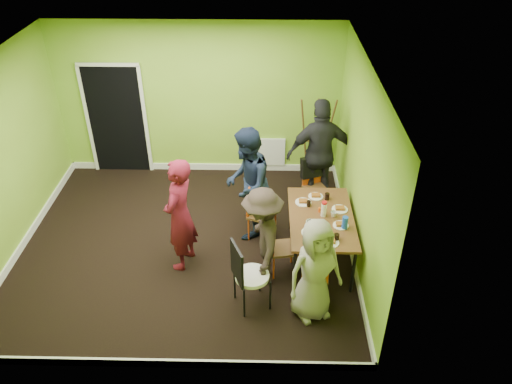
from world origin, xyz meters
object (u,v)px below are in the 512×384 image
at_px(chair_back_end, 313,173).
at_px(blue_bottle, 345,223).
at_px(dining_table, 321,220).
at_px(person_left_far, 247,184).
at_px(chair_bentwood, 247,273).
at_px(person_front_end, 315,270).
at_px(chair_front_end, 315,273).
at_px(orange_bottle, 320,210).
at_px(person_left_near, 262,238).
at_px(chair_left_near, 278,244).
at_px(easel, 316,139).
at_px(thermos, 324,210).
at_px(person_standing, 180,215).
at_px(person_back_end, 320,154).
at_px(chair_left_far, 258,209).

bearing_deg(chair_back_end, blue_bottle, 78.60).
relative_size(dining_table, person_left_far, 0.84).
bearing_deg(chair_bentwood, chair_back_end, 133.96).
relative_size(blue_bottle, person_front_end, 0.13).
xyz_separation_m(chair_front_end, orange_bottle, (0.11, 0.97, 0.31)).
distance_m(person_left_far, person_left_near, 1.12).
relative_size(chair_left_near, easel, 0.56).
bearing_deg(orange_bottle, blue_bottle, -50.98).
height_order(easel, blue_bottle, easel).
bearing_deg(blue_bottle, thermos, 132.42).
relative_size(dining_table, chair_left_near, 1.69).
bearing_deg(person_standing, chair_front_end, 84.33).
bearing_deg(chair_bentwood, blue_bottle, 95.57).
relative_size(dining_table, person_front_end, 1.03).
bearing_deg(orange_bottle, chair_back_end, 89.82).
bearing_deg(person_back_end, dining_table, 77.75).
bearing_deg(chair_left_near, person_front_end, 20.29).
bearing_deg(easel, orange_bottle, -93.14).
height_order(chair_front_end, easel, easel).
bearing_deg(person_front_end, person_standing, 128.96).
xyz_separation_m(person_standing, person_front_end, (1.79, -0.93, -0.13)).
bearing_deg(chair_left_far, chair_bentwood, 16.47).
xyz_separation_m(blue_bottle, person_standing, (-2.25, 0.11, 0.01)).
distance_m(chair_left_near, blue_bottle, 0.96).
xyz_separation_m(chair_left_far, thermos, (0.93, -0.49, 0.34)).
bearing_deg(chair_back_end, orange_bottle, 68.01).
xyz_separation_m(chair_left_far, person_front_end, (0.73, -1.59, 0.22)).
bearing_deg(chair_left_far, thermos, 83.24).
relative_size(person_standing, person_front_end, 1.18).
relative_size(chair_left_near, person_standing, 0.52).
relative_size(blue_bottle, orange_bottle, 2.63).
bearing_deg(person_left_near, person_standing, -111.61).
xyz_separation_m(orange_bottle, person_front_end, (-0.16, -1.20, -0.06)).
xyz_separation_m(person_left_far, person_back_end, (1.16, 0.86, 0.05)).
distance_m(orange_bottle, person_left_near, 1.00).
height_order(chair_front_end, person_standing, person_standing).
xyz_separation_m(dining_table, chair_back_end, (-0.02, 1.39, -0.07)).
xyz_separation_m(chair_bentwood, easel, (1.12, 3.26, 0.21)).
xyz_separation_m(chair_back_end, blue_bottle, (0.30, -1.64, 0.21)).
bearing_deg(blue_bottle, chair_left_near, -177.30).
distance_m(easel, person_left_far, 2.05).
height_order(easel, person_left_near, easel).
bearing_deg(thermos, person_back_end, 87.29).
xyz_separation_m(blue_bottle, person_back_end, (-0.19, 1.73, 0.10)).
height_order(orange_bottle, person_front_end, person_front_end).
height_order(easel, person_standing, person_standing).
bearing_deg(person_front_end, person_left_near, 113.31).
bearing_deg(chair_front_end, chair_bentwood, -167.31).
bearing_deg(thermos, person_left_far, 151.85).
bearing_deg(chair_left_far, chair_front_end, 50.39).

